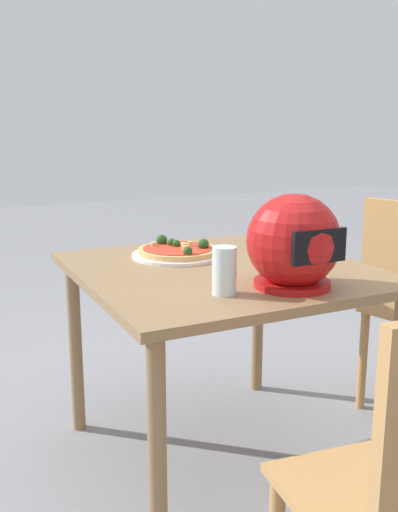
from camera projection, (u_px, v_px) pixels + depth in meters
The scene contains 6 objects.
ground_plane at pixel (220, 455), 2.15m from camera, with size 14.00×14.00×0.00m, color gray.
dining_table at pixel (221, 291), 2.01m from camera, with size 0.94×0.96×0.71m.
pizza_plate at pixel (178, 255), 2.15m from camera, with size 0.34×0.34×0.01m, color white.
pizza at pixel (178, 250), 2.15m from camera, with size 0.29×0.29×0.05m.
motorcycle_helmet at pixel (294, 243), 1.72m from camera, with size 0.28×0.28×0.28m.
drinking_glass at pixel (224, 271), 1.66m from camera, with size 0.07×0.07×0.14m, color silver.
Camera 1 is at (0.91, 1.70, 1.19)m, focal length 41.23 mm.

